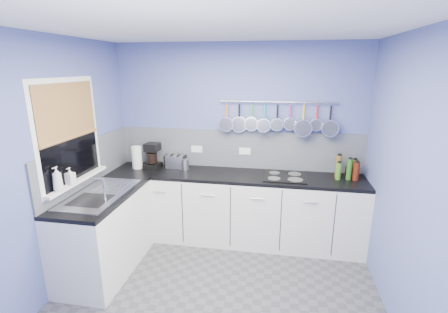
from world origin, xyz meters
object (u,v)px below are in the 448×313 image
(coffee_maker, at_px, (152,156))
(toaster, at_px, (175,161))
(soap_bottle_a, at_px, (57,179))
(hob, at_px, (285,177))
(soap_bottle_b, at_px, (70,176))
(canister, at_px, (185,164))
(paper_towel, at_px, (137,157))

(coffee_maker, relative_size, toaster, 1.28)
(soap_bottle_a, height_order, hob, soap_bottle_a)
(soap_bottle_b, bearing_deg, toaster, 58.43)
(soap_bottle_b, xyz_separation_m, canister, (0.87, 1.11, -0.17))
(toaster, relative_size, hob, 0.50)
(paper_towel, bearing_deg, toaster, 13.54)
(soap_bottle_a, relative_size, soap_bottle_b, 1.39)
(soap_bottle_b, height_order, canister, soap_bottle_b)
(canister, bearing_deg, paper_towel, -175.20)
(soap_bottle_b, height_order, hob, soap_bottle_b)
(soap_bottle_a, bearing_deg, canister, 55.97)
(paper_towel, bearing_deg, soap_bottle_b, -102.41)
(toaster, xyz_separation_m, canister, (0.16, -0.06, -0.01))
(soap_bottle_b, relative_size, toaster, 0.67)
(paper_towel, height_order, hob, paper_towel)
(soap_bottle_a, distance_m, paper_towel, 1.27)
(paper_towel, bearing_deg, coffee_maker, 15.31)
(canister, relative_size, hob, 0.27)
(soap_bottle_b, xyz_separation_m, toaster, (0.72, 1.17, -0.15))
(paper_towel, height_order, toaster, paper_towel)
(paper_towel, xyz_separation_m, hob, (1.92, -0.03, -0.14))
(soap_bottle_a, height_order, toaster, soap_bottle_a)
(canister, bearing_deg, toaster, 157.76)
(coffee_maker, height_order, canister, coffee_maker)
(soap_bottle_b, height_order, coffee_maker, coffee_maker)
(soap_bottle_a, bearing_deg, hob, 29.42)
(soap_bottle_a, xyz_separation_m, paper_towel, (0.23, 1.24, -0.12))
(paper_towel, bearing_deg, canister, 4.80)
(soap_bottle_a, bearing_deg, paper_towel, 79.42)
(soap_bottle_b, height_order, toaster, soap_bottle_b)
(soap_bottle_a, distance_m, coffee_maker, 1.36)
(soap_bottle_a, bearing_deg, coffee_maker, 71.85)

